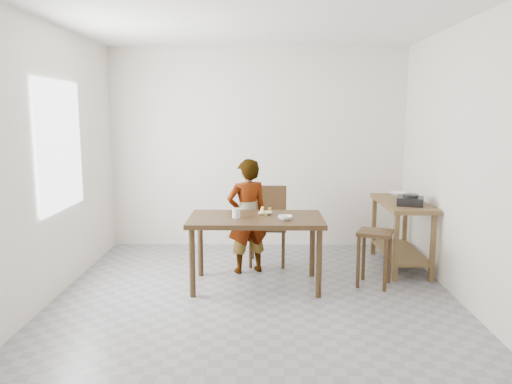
{
  "coord_description": "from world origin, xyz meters",
  "views": [
    {
      "loc": [
        0.06,
        -4.81,
        1.82
      ],
      "look_at": [
        0.0,
        0.4,
        1.0
      ],
      "focal_mm": 35.0,
      "sensor_mm": 36.0,
      "label": 1
    }
  ],
  "objects_px": {
    "dining_chair": "(268,226)",
    "stool": "(374,258)",
    "dining_table": "(256,252)",
    "prep_counter": "(401,234)",
    "child": "(247,216)"
  },
  "relations": [
    {
      "from": "dining_chair",
      "to": "stool",
      "type": "xyz_separation_m",
      "value": [
        1.13,
        -0.78,
        -0.17
      ]
    },
    {
      "from": "dining_table",
      "to": "prep_counter",
      "type": "xyz_separation_m",
      "value": [
        1.72,
        0.7,
        0.03
      ]
    },
    {
      "from": "dining_table",
      "to": "dining_chair",
      "type": "distance_m",
      "value": 0.82
    },
    {
      "from": "dining_table",
      "to": "stool",
      "type": "relative_size",
      "value": 2.34
    },
    {
      "from": "prep_counter",
      "to": "dining_table",
      "type": "bearing_deg",
      "value": -157.85
    },
    {
      "from": "dining_table",
      "to": "stool",
      "type": "distance_m",
      "value": 1.26
    },
    {
      "from": "child",
      "to": "dining_chair",
      "type": "distance_m",
      "value": 0.44
    },
    {
      "from": "prep_counter",
      "to": "dining_chair",
      "type": "bearing_deg",
      "value": 176.11
    },
    {
      "from": "stool",
      "to": "child",
      "type": "bearing_deg",
      "value": 161.5
    },
    {
      "from": "child",
      "to": "dining_chair",
      "type": "relative_size",
      "value": 1.41
    },
    {
      "from": "dining_table",
      "to": "child",
      "type": "relative_size",
      "value": 1.06
    },
    {
      "from": "prep_counter",
      "to": "stool",
      "type": "distance_m",
      "value": 0.82
    },
    {
      "from": "dining_chair",
      "to": "stool",
      "type": "bearing_deg",
      "value": -31.83
    },
    {
      "from": "prep_counter",
      "to": "child",
      "type": "bearing_deg",
      "value": -173.29
    },
    {
      "from": "dining_table",
      "to": "prep_counter",
      "type": "distance_m",
      "value": 1.86
    }
  ]
}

